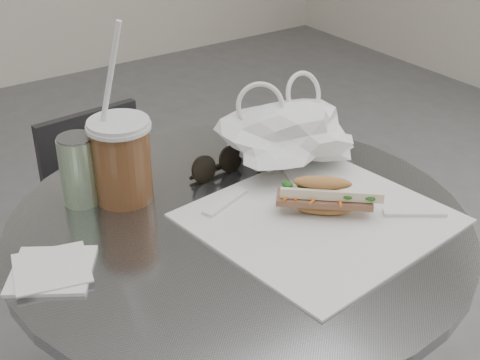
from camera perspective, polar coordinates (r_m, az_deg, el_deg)
cafe_table at (r=1.26m, az=-0.08°, el=-13.91°), size 0.76×0.76×0.74m
chair_far at (r=1.80m, az=-9.85°, el=-6.39°), size 0.35×0.36×0.67m
sandwich_paper at (r=1.10m, az=6.80°, el=-3.23°), size 0.41×0.39×0.00m
banh_mi at (r=1.10m, az=7.12°, el=-1.39°), size 0.19×0.19×0.07m
iced_coffee at (r=1.14m, az=-10.08°, el=1.80°), size 0.11×0.11×0.31m
sunglasses at (r=1.22m, az=-2.01°, el=1.22°), size 0.11×0.03×0.05m
plastic_bag at (r=1.23m, az=4.17°, el=3.74°), size 0.28×0.24×0.12m
napkin_stack at (r=1.01m, az=-15.77°, el=-7.38°), size 0.16×0.16×0.01m
drink_can at (r=1.15m, az=-13.57°, el=0.84°), size 0.06×0.06×0.12m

